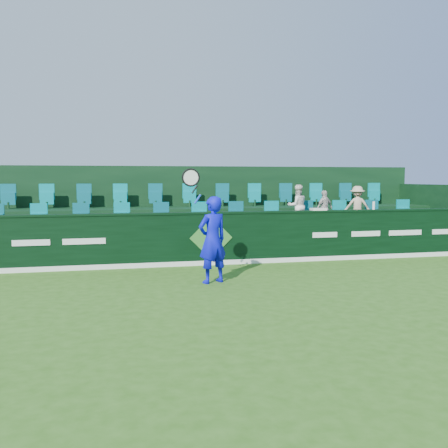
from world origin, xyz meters
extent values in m
plane|color=#306317|center=(0.00, 0.00, 0.00)|extent=(60.00, 60.00, 0.00)
cube|color=black|center=(0.00, 4.00, 0.65)|extent=(16.00, 0.20, 1.30)
cube|color=black|center=(0.00, 4.00, 1.32)|extent=(16.00, 0.24, 0.05)
cube|color=white|center=(0.00, 3.89, 0.06)|extent=(16.00, 0.02, 0.12)
cube|color=#367D2D|center=(0.00, 3.88, 0.70)|extent=(1.10, 0.02, 1.10)
cube|color=white|center=(-4.30, 3.89, 0.70)|extent=(0.85, 0.01, 0.14)
cube|color=white|center=(-3.10, 3.89, 0.70)|extent=(1.00, 0.01, 0.14)
cube|color=white|center=(3.10, 3.89, 0.70)|extent=(0.70, 0.01, 0.14)
cube|color=white|center=(4.30, 3.89, 0.70)|extent=(0.85, 0.01, 0.14)
cube|color=white|center=(5.50, 3.89, 0.70)|extent=(1.00, 0.01, 0.14)
cube|color=white|center=(6.70, 3.89, 0.70)|extent=(0.70, 0.01, 0.14)
cube|color=black|center=(0.00, 5.10, 0.40)|extent=(16.00, 2.00, 0.80)
cube|color=black|center=(0.00, 7.00, 0.65)|extent=(16.00, 1.80, 1.30)
cube|color=black|center=(0.00, 8.00, 1.30)|extent=(16.00, 0.20, 2.60)
cube|color=black|center=(7.90, 6.00, 1.00)|extent=(0.20, 4.00, 2.00)
cube|color=#038A8F|center=(0.00, 5.50, 1.10)|extent=(13.50, 0.50, 0.60)
cube|color=#038A8F|center=(0.00, 7.30, 1.60)|extent=(13.50, 0.50, 0.60)
imported|color=#0C10DC|center=(-0.39, 1.80, 0.92)|extent=(0.79, 0.66, 1.83)
cylinder|color=#143FBF|center=(-0.72, 1.70, 1.78)|extent=(0.16, 0.04, 0.21)
cylinder|color=black|center=(-0.78, 1.70, 1.98)|extent=(0.14, 0.03, 0.18)
torus|color=black|center=(-0.86, 1.70, 2.22)|extent=(0.52, 0.04, 0.52)
cylinder|color=silver|center=(-0.86, 1.70, 2.22)|extent=(0.43, 0.01, 0.43)
imported|color=white|center=(2.79, 5.12, 1.41)|extent=(0.60, 0.47, 1.22)
imported|color=beige|center=(3.63, 5.12, 1.33)|extent=(0.67, 0.48, 1.06)
imported|color=#CBB28F|center=(4.67, 5.12, 1.39)|extent=(0.86, 0.65, 1.18)
cube|color=silver|center=(2.95, 4.00, 1.38)|extent=(0.40, 0.26, 0.06)
cylinder|color=white|center=(4.57, 4.00, 1.46)|extent=(0.07, 0.07, 0.22)
camera|label=1|loc=(-2.45, -8.40, 2.21)|focal=40.00mm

